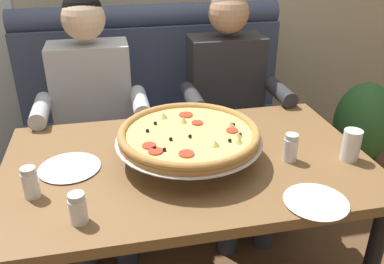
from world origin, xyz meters
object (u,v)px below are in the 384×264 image
dining_table (188,178)px  pizza (189,134)px  shaker_pepper_flakes (78,210)px  booth_bench (159,134)px  diner_right (230,98)px  drinking_glass (351,147)px  diner_left (93,109)px  shaker_oregano (31,184)px  shaker_parmesan (290,150)px  potted_plant (362,130)px  plate_near_right (69,166)px  plate_near_left (316,200)px

dining_table → pizza: (0.01, 0.00, 0.19)m
dining_table → shaker_pepper_flakes: 0.51m
booth_bench → diner_right: bearing=-36.4°
drinking_glass → booth_bench: bearing=120.7°
diner_left → diner_right: (0.72, 0.00, 0.00)m
shaker_oregano → shaker_parmesan: bearing=2.6°
dining_table → pizza: bearing=16.8°
pizza → potted_plant: 1.51m
drinking_glass → plate_near_right: bearing=171.7°
pizza → plate_near_left: pizza is taller
booth_bench → diner_right: (0.36, -0.27, 0.31)m
dining_table → plate_near_left: size_ratio=6.62×
shaker_oregano → booth_bench: bearing=61.7°
dining_table → shaker_pepper_flakes: (-0.39, -0.30, 0.13)m
shaker_oregano → drinking_glass: drinking_glass is taller
booth_bench → diner_right: size_ratio=1.26×
drinking_glass → potted_plant: (0.66, 0.83, -0.40)m
shaker_pepper_flakes → potted_plant: size_ratio=0.14×
pizza → plate_near_left: (0.34, -0.36, -0.10)m
shaker_oregano → potted_plant: 2.03m
dining_table → shaker_oregano: 0.58m
booth_bench → pizza: size_ratio=2.91×
plate_near_left → shaker_pepper_flakes: bearing=175.3°
diner_right → shaker_parmesan: 0.72m
pizza → shaker_pepper_flakes: (-0.40, -0.30, -0.06)m
diner_right → shaker_oregano: diner_right is taller
booth_bench → drinking_glass: bearing=-59.3°
booth_bench → plate_near_right: bearing=-116.9°
dining_table → diner_right: (0.36, 0.63, 0.06)m
shaker_oregano → potted_plant: size_ratio=0.16×
plate_near_left → plate_near_right: (-0.79, 0.38, 0.00)m
diner_left → drinking_glass: (0.97, -0.76, 0.08)m
plate_near_right → pizza: bearing=-3.1°
diner_left → potted_plant: size_ratio=1.82×
potted_plant → pizza: bearing=-150.9°
diner_right → potted_plant: 0.96m
plate_near_right → potted_plant: 1.87m
shaker_parmesan → plate_near_left: bearing=-96.0°
dining_table → pizza: size_ratio=2.53×
diner_left → potted_plant: bearing=2.6°
diner_right → drinking_glass: (0.25, -0.76, 0.08)m
diner_left → pizza: size_ratio=2.31×
plate_near_left → diner_left: bearing=125.8°
booth_bench → shaker_pepper_flakes: booth_bench is taller
diner_right → potted_plant: size_ratio=1.82×
pizza → shaker_oregano: pizza is taller
diner_right → drinking_glass: 0.80m
shaker_pepper_flakes → shaker_parmesan: 0.80m
dining_table → plate_near_left: bearing=-45.6°
pizza → diner_left: bearing=120.4°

